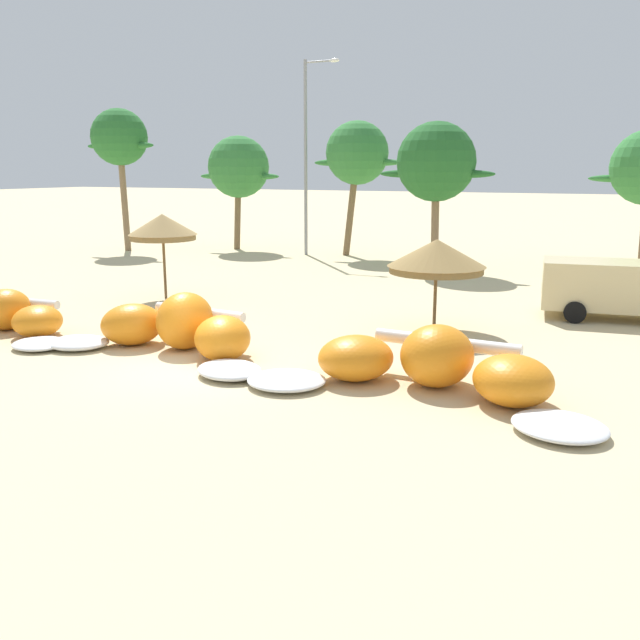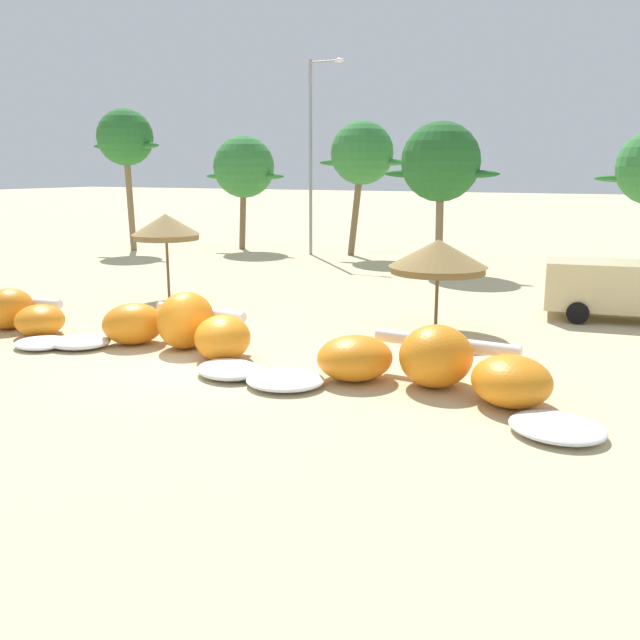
% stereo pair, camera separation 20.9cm
% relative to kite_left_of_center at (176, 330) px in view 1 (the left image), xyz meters
% --- Properties ---
extents(ground_plane, '(260.00, 260.00, 0.00)m').
position_rel_kite_left_of_center_xyz_m(ground_plane, '(1.18, -0.97, -0.58)').
color(ground_plane, beige).
extents(kite_left_of_center, '(7.10, 3.49, 1.52)m').
position_rel_kite_left_of_center_xyz_m(kite_left_of_center, '(0.00, 0.00, 0.00)').
color(kite_left_of_center, white).
rests_on(kite_left_of_center, ground).
extents(kite_center, '(7.98, 3.78, 1.37)m').
position_rel_kite_left_of_center_xyz_m(kite_center, '(6.95, -0.29, -0.05)').
color(kite_center, white).
rests_on(kite_center, ground).
extents(beach_umbrella_near_van, '(2.50, 2.50, 3.12)m').
position_rel_kite_left_of_center_xyz_m(beach_umbrella_near_van, '(-5.03, 6.03, 2.06)').
color(beach_umbrella_near_van, brown).
rests_on(beach_umbrella_near_van, ground).
extents(beach_umbrella_middle, '(2.89, 2.89, 2.72)m').
position_rel_kite_left_of_center_xyz_m(beach_umbrella_middle, '(5.46, 5.25, 1.65)').
color(beach_umbrella_middle, brown).
rests_on(beach_umbrella_middle, ground).
extents(parked_van, '(5.57, 2.85, 1.84)m').
position_rel_kite_left_of_center_xyz_m(parked_van, '(10.52, 9.37, 0.51)').
color(parked_van, beige).
rests_on(parked_van, ground).
extents(palm_leftmost, '(4.81, 3.21, 8.11)m').
position_rel_kite_left_of_center_xyz_m(palm_leftmost, '(-16.76, 17.39, 5.83)').
color(palm_leftmost, '#7F6647').
rests_on(palm_leftmost, ground).
extents(palm_left, '(5.37, 3.58, 6.63)m').
position_rel_kite_left_of_center_xyz_m(palm_left, '(-10.94, 20.77, 4.21)').
color(palm_left, brown).
rests_on(palm_left, ground).
extents(palm_left_of_gap, '(5.09, 3.40, 7.26)m').
position_rel_kite_left_of_center_xyz_m(palm_left_of_gap, '(-3.47, 20.84, 4.92)').
color(palm_left_of_gap, brown).
rests_on(palm_left_of_gap, ground).
extents(palm_center_left, '(5.47, 3.64, 6.86)m').
position_rel_kite_left_of_center_xyz_m(palm_center_left, '(1.94, 17.24, 4.41)').
color(palm_center_left, '#7F6647').
rests_on(palm_center_left, ground).
extents(lamppost_west, '(2.07, 0.24, 10.39)m').
position_rel_kite_left_of_center_xyz_m(lamppost_west, '(-6.07, 20.15, 5.20)').
color(lamppost_west, gray).
rests_on(lamppost_west, ground).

